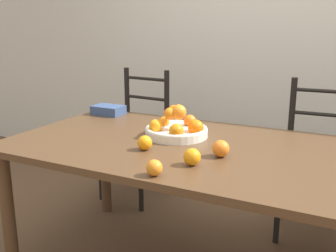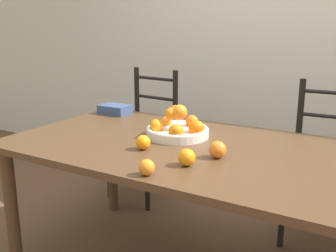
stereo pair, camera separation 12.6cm
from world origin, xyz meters
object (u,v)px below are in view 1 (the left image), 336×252
Objects in this scene: chair_right at (317,165)px; orange_loose_1 at (145,143)px; orange_loose_3 at (192,157)px; book_stack at (108,110)px; orange_loose_2 at (154,168)px; chair_left at (137,138)px; orange_loose_0 at (221,149)px; fruit_bowl at (177,128)px.

orange_loose_1 is at bearing -128.98° from chair_right.
orange_loose_3 is 0.37× the size of book_stack.
orange_loose_2 is 0.07× the size of chair_left.
book_stack is (-0.97, 0.49, -0.01)m from orange_loose_0.
orange_loose_0 is 0.37m from orange_loose_1.
chair_right reaches higher than book_stack.
book_stack is (-0.81, 0.83, -0.00)m from orange_loose_2.
book_stack is (-0.61, 0.56, -0.01)m from orange_loose_1.
chair_left reaches higher than fruit_bowl.
orange_loose_3 is 0.08× the size of chair_right.
chair_left reaches higher than book_stack.
chair_right is 4.94× the size of book_stack.
orange_loose_1 reaches higher than book_stack.
chair_right reaches higher than orange_loose_3.
chair_left is (-0.67, 0.68, -0.32)m from fruit_bowl.
orange_loose_3 is at bearing -56.10° from fruit_bowl.
fruit_bowl is at bearing -137.18° from chair_right.
orange_loose_1 is at bearing -42.73° from book_stack.
orange_loose_2 is 0.89× the size of orange_loose_3.
orange_loose_2 is 0.33× the size of book_stack.
orange_loose_1 is 0.34m from orange_loose_2.
orange_loose_1 is 1.07× the size of orange_loose_2.
orange_loose_1 is 0.83m from book_stack.
orange_loose_2 is 0.07× the size of chair_right.
orange_loose_1 is 1.22m from chair_right.
chair_right reaches higher than orange_loose_0.
chair_right is at bearing 45.70° from fruit_bowl.
orange_loose_0 is 0.08× the size of chair_right.
orange_loose_1 is at bearing 126.43° from orange_loose_2.
orange_loose_0 is at bearing -33.20° from fruit_bowl.
orange_loose_1 is 1.19m from chair_left.
orange_loose_2 is (0.20, -0.27, -0.00)m from orange_loose_1.
orange_loose_1 is 0.35× the size of book_stack.
chair_right is at bearing 53.90° from orange_loose_1.
orange_loose_0 is 1.09m from book_stack.
book_stack is at bearing 137.27° from orange_loose_1.
orange_loose_3 reaches higher than orange_loose_2.
chair_left is (-0.83, 1.23, -0.31)m from orange_loose_2.
chair_right is (0.70, 0.96, -0.31)m from orange_loose_1.
orange_loose_2 is (-0.16, -0.34, -0.01)m from orange_loose_0.
fruit_bowl is at bearing 123.90° from orange_loose_3.
chair_left is at bearing 93.29° from book_stack.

